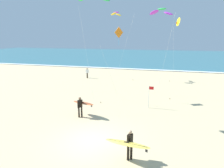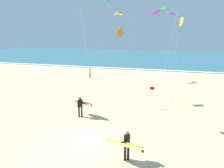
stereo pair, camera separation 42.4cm
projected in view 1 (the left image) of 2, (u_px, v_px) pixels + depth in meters
ground_plane at (92, 141)px, 12.88m from camera, size 160.00×160.00×0.00m
ocean_water at (155, 56)px, 67.88m from camera, size 160.00×60.00×0.08m
shoreline_foam at (145, 69)px, 40.02m from camera, size 160.00×1.16×0.01m
surfer_lead at (82, 104)px, 16.50m from camera, size 2.24×1.29×1.71m
surfer_trailing at (128, 143)px, 10.50m from camera, size 2.59×1.21×1.71m
kite_arc_emerald_mid at (161, 12)px, 21.02m from camera, size 2.78×2.78×9.28m
kite_arc_violet_far at (116, 14)px, 29.88m from camera, size 3.60×2.10×9.97m
kite_delta_golden_high at (178, 22)px, 26.45m from camera, size 0.89×2.05×8.84m
kite_diamond_amber_low at (118, 35)px, 20.04m from camera, size 1.72×2.34×7.35m
bystander_white_top at (87, 73)px, 31.93m from camera, size 0.50×0.22×1.59m
lifeguard_flag at (149, 95)px, 18.46m from camera, size 0.45×0.05×2.10m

